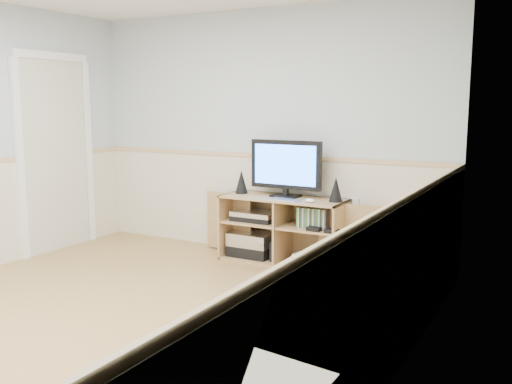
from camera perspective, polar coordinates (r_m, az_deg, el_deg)
room at (r=4.19m, az=-14.07°, el=3.87°), size 4.04×4.54×2.54m
media_cabinet at (r=5.67m, az=2.98°, el=-3.64°), size 1.93×0.46×0.65m
monitor at (r=5.56m, az=3.00°, el=2.58°), size 0.74×0.18×0.55m
speaker_left at (r=5.78m, az=-1.47°, el=1.03°), size 0.13×0.13×0.24m
speaker_right at (r=5.34m, az=7.99°, el=0.26°), size 0.13×0.13×0.23m
keyboard at (r=5.39m, az=2.91°, el=-0.77°), size 0.31×0.16×0.01m
mouse at (r=5.29m, az=5.42°, el=-0.87°), size 0.10×0.07×0.04m
av_components at (r=5.79m, az=-0.23°, el=-4.50°), size 0.52×0.33×0.47m
game_consoles at (r=5.54m, az=5.63°, el=-6.75°), size 0.46×0.31×0.11m
game_cases at (r=5.43m, az=5.77°, el=-2.57°), size 0.30×0.14×0.19m
wall_outlet at (r=5.55m, az=9.67°, el=-1.21°), size 0.12×0.03×0.12m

